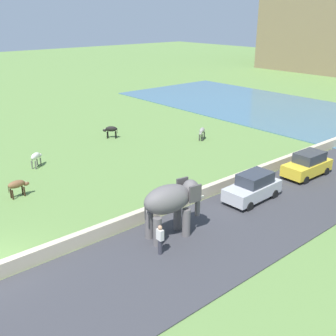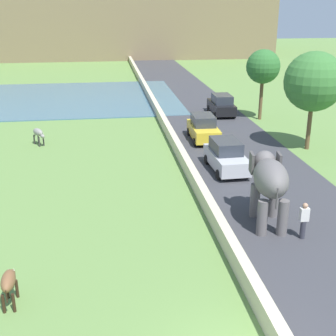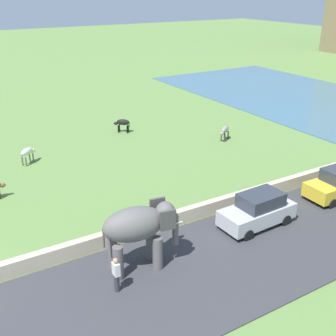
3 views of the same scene
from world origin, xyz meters
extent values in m
cube|color=#38383D|center=(5.00, 20.00, 0.03)|extent=(7.00, 120.00, 0.06)
cube|color=beige|center=(1.20, 18.00, 0.38)|extent=(0.40, 110.00, 0.77)
cube|color=#426B84|center=(-14.00, 37.46, 0.04)|extent=(36.00, 18.00, 0.08)
ellipsoid|color=#605B5B|center=(3.42, 7.94, 2.24)|extent=(1.78, 2.88, 1.50)
cylinder|color=#605B5B|center=(3.14, 8.87, 0.80)|extent=(0.44, 0.44, 1.60)
cylinder|color=#605B5B|center=(3.97, 8.75, 0.80)|extent=(0.44, 0.44, 1.60)
cylinder|color=#605B5B|center=(2.88, 7.14, 0.80)|extent=(0.44, 0.44, 1.60)
cylinder|color=#605B5B|center=(3.71, 7.02, 0.80)|extent=(0.44, 0.44, 1.60)
ellipsoid|color=#605B5B|center=(3.63, 9.35, 2.42)|extent=(1.12, 1.04, 1.10)
cube|color=#484444|center=(3.02, 9.30, 2.46)|extent=(0.22, 0.71, 0.90)
cube|color=#484444|center=(4.21, 9.13, 2.46)|extent=(0.22, 0.71, 0.90)
cylinder|color=#605B5B|center=(3.70, 9.81, 1.54)|extent=(0.28, 0.28, 1.50)
cone|color=silver|center=(3.47, 9.78, 1.99)|extent=(0.20, 0.57, 0.17)
cone|color=silver|center=(3.91, 9.72, 1.99)|extent=(0.20, 0.57, 0.17)
cylinder|color=#484444|center=(3.23, 6.64, 1.89)|extent=(0.08, 0.08, 0.90)
cylinder|color=#33333D|center=(4.44, 6.60, 0.42)|extent=(0.22, 0.22, 0.85)
cube|color=silver|center=(4.44, 6.60, 1.13)|extent=(0.36, 0.22, 0.56)
sphere|color=tan|center=(4.44, 6.60, 1.52)|extent=(0.22, 0.22, 0.22)
cube|color=gold|center=(3.42, 21.05, 0.70)|extent=(1.78, 4.03, 0.80)
cube|color=#2D333D|center=(3.43, 21.25, 1.45)|extent=(1.49, 2.23, 0.70)
cylinder|color=black|center=(4.20, 19.74, 0.30)|extent=(0.19, 0.60, 0.60)
cylinder|color=black|center=(2.59, 19.77, 0.30)|extent=(0.19, 0.60, 0.60)
cylinder|color=black|center=(4.26, 22.34, 0.30)|extent=(0.19, 0.60, 0.60)
cylinder|color=black|center=(2.65, 22.37, 0.30)|extent=(0.19, 0.60, 0.60)
cube|color=#B7B7BC|center=(3.42, 14.88, 0.70)|extent=(1.83, 4.05, 0.80)
cube|color=#2D333D|center=(3.42, 15.08, 1.45)|extent=(1.52, 2.25, 0.70)
cylinder|color=black|center=(4.27, 13.61, 0.30)|extent=(0.20, 0.61, 0.60)
cylinder|color=black|center=(2.66, 13.55, 0.30)|extent=(0.20, 0.61, 0.60)
cylinder|color=black|center=(4.19, 16.20, 0.30)|extent=(0.20, 0.61, 0.60)
cylinder|color=black|center=(2.58, 16.15, 0.30)|extent=(0.20, 0.61, 0.60)
ellipsoid|color=silver|center=(-10.97, 6.94, 0.90)|extent=(1.02, 1.14, 0.50)
cylinder|color=#595753|center=(-11.32, 7.15, 0.33)|extent=(0.10, 0.10, 0.65)
cylinder|color=#595753|center=(-11.08, 7.34, 0.33)|extent=(0.10, 0.10, 0.65)
cylinder|color=#595753|center=(-10.85, 6.54, 0.33)|extent=(0.10, 0.10, 0.65)
cylinder|color=#595753|center=(-10.61, 6.73, 0.33)|extent=(0.10, 0.10, 0.65)
ellipsoid|color=silver|center=(-11.35, 7.44, 0.75)|extent=(0.43, 0.46, 0.26)
cone|color=beige|center=(-11.42, 7.39, 0.92)|extent=(0.04, 0.04, 0.12)
cone|color=beige|center=(-11.28, 7.49, 0.92)|extent=(0.04, 0.04, 0.12)
cylinder|color=#595753|center=(-10.64, 6.51, 0.70)|extent=(0.04, 0.04, 0.45)
ellipsoid|color=brown|center=(-6.61, 3.81, 0.90)|extent=(0.48, 1.12, 0.50)
cylinder|color=#302014|center=(-6.78, 4.19, 0.33)|extent=(0.10, 0.10, 0.65)
cylinder|color=#302014|center=(-6.47, 4.20, 0.33)|extent=(0.10, 0.10, 0.65)
cylinder|color=#302014|center=(-6.75, 3.42, 0.33)|extent=(0.10, 0.10, 0.65)
cylinder|color=#302014|center=(-6.44, 3.43, 0.33)|extent=(0.10, 0.10, 0.65)
ellipsoid|color=brown|center=(-6.63, 4.44, 0.75)|extent=(0.25, 0.41, 0.26)
cone|color=beige|center=(-6.72, 4.44, 0.92)|extent=(0.04, 0.04, 0.12)
cone|color=beige|center=(-6.54, 4.44, 0.92)|extent=(0.04, 0.04, 0.12)
cylinder|color=#302014|center=(-6.59, 3.27, 0.70)|extent=(0.04, 0.04, 0.45)
ellipsoid|color=black|center=(-13.74, 15.55, 0.90)|extent=(1.07, 1.11, 0.50)
cylinder|color=black|center=(-13.89, 15.16, 0.33)|extent=(0.10, 0.10, 0.65)
cylinder|color=black|center=(-14.11, 15.36, 0.33)|extent=(0.10, 0.10, 0.65)
cylinder|color=black|center=(-13.37, 15.73, 0.33)|extent=(0.10, 0.10, 0.65)
cylinder|color=black|center=(-13.60, 15.93, 0.33)|extent=(0.10, 0.10, 0.65)
ellipsoid|color=black|center=(-14.17, 15.08, 0.75)|extent=(0.45, 0.46, 0.26)
cone|color=beige|center=(-14.10, 15.02, 0.92)|extent=(0.04, 0.04, 0.12)
cone|color=beige|center=(-14.23, 15.14, 0.92)|extent=(0.04, 0.04, 0.12)
cylinder|color=black|center=(-13.38, 15.94, 0.70)|extent=(0.04, 0.04, 0.45)
ellipsoid|color=gray|center=(-7.84, 21.65, 0.90)|extent=(0.96, 1.16, 0.50)
cylinder|color=#373533|center=(-7.50, 21.41, 0.33)|extent=(0.10, 0.10, 0.65)
cylinder|color=#373533|center=(-7.76, 21.24, 0.33)|extent=(0.10, 0.10, 0.65)
cylinder|color=#373533|center=(-7.92, 22.05, 0.33)|extent=(0.10, 0.10, 0.65)
cylinder|color=#373533|center=(-8.18, 21.89, 0.33)|extent=(0.10, 0.10, 0.65)
ellipsoid|color=gray|center=(-7.50, 21.11, 0.75)|extent=(0.42, 0.47, 0.26)
cone|color=beige|center=(-7.42, 21.16, 0.92)|extent=(0.04, 0.04, 0.12)
cone|color=beige|center=(-7.58, 21.07, 0.92)|extent=(0.04, 0.04, 0.12)
cylinder|color=#373533|center=(-8.13, 22.10, 0.70)|extent=(0.04, 0.04, 0.45)
camera|label=1|loc=(17.59, -4.05, 11.13)|focal=43.14mm
camera|label=2|loc=(-3.35, -9.15, 9.20)|focal=49.03mm
camera|label=3|loc=(17.28, 1.27, 11.43)|focal=45.39mm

